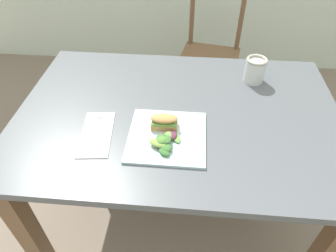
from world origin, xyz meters
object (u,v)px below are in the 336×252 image
object	(u,v)px
sandwich_half_front	(164,122)
mason_jar_iced_tea	(255,71)
dining_table	(178,133)
fork_on_napkin	(97,130)
chair_wooden_far	(210,55)
plate_lunch	(167,136)

from	to	relation	value
sandwich_half_front	mason_jar_iced_tea	world-z (taller)	mason_jar_iced_tea
dining_table	fork_on_napkin	bearing A→B (deg)	-154.66
chair_wooden_far	plate_lunch	size ratio (longest dim) A/B	3.11
chair_wooden_far	sandwich_half_front	bearing A→B (deg)	-100.99
fork_on_napkin	chair_wooden_far	bearing A→B (deg)	67.82
chair_wooden_far	fork_on_napkin	size ratio (longest dim) A/B	4.69
mason_jar_iced_tea	chair_wooden_far	bearing A→B (deg)	101.70
mason_jar_iced_tea	sandwich_half_front	bearing A→B (deg)	-135.93
plate_lunch	fork_on_napkin	size ratio (longest dim) A/B	1.51
dining_table	fork_on_napkin	distance (m)	0.35
chair_wooden_far	mason_jar_iced_tea	world-z (taller)	chair_wooden_far
dining_table	sandwich_half_front	xyz separation A→B (m)	(-0.05, -0.11, 0.16)
plate_lunch	mason_jar_iced_tea	world-z (taller)	mason_jar_iced_tea
plate_lunch	mason_jar_iced_tea	xyz separation A→B (m)	(0.35, 0.40, 0.05)
chair_wooden_far	plate_lunch	xyz separation A→B (m)	(-0.20, -1.15, 0.30)
chair_wooden_far	fork_on_napkin	world-z (taller)	chair_wooden_far
dining_table	fork_on_napkin	world-z (taller)	fork_on_napkin
chair_wooden_far	dining_table	bearing A→B (deg)	-99.55
chair_wooden_far	plate_lunch	bearing A→B (deg)	-99.90
dining_table	mason_jar_iced_tea	world-z (taller)	mason_jar_iced_tea
sandwich_half_front	plate_lunch	bearing A→B (deg)	-71.76
plate_lunch	dining_table	bearing A→B (deg)	77.85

